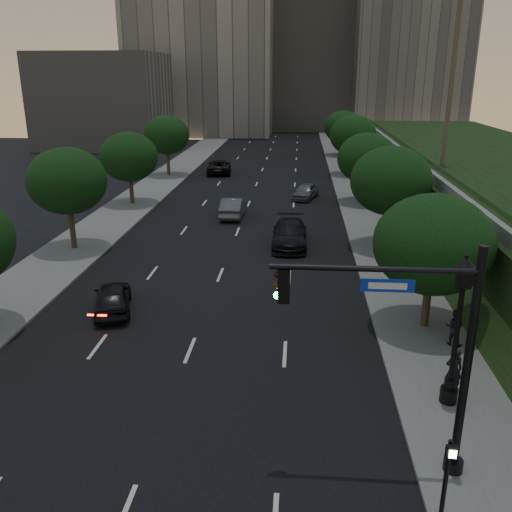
# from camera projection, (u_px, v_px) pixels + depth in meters

# --- Properties ---
(ground) EXTENTS (160.00, 160.00, 0.00)m
(ground) POSITION_uv_depth(u_px,v_px,m) (161.00, 423.00, 18.09)
(ground) COLOR black
(ground) RESTS_ON ground
(road_surface) EXTENTS (16.00, 140.00, 0.02)m
(road_surface) POSITION_uv_depth(u_px,v_px,m) (247.00, 209.00, 46.41)
(road_surface) COLOR black
(road_surface) RESTS_ON ground
(sidewalk_right) EXTENTS (4.50, 140.00, 0.15)m
(sidewalk_right) POSITION_uv_depth(u_px,v_px,m) (368.00, 211.00, 45.62)
(sidewalk_right) COLOR slate
(sidewalk_right) RESTS_ON ground
(sidewalk_left) EXTENTS (4.50, 140.00, 0.15)m
(sidewalk_left) POSITION_uv_depth(u_px,v_px,m) (130.00, 206.00, 47.16)
(sidewalk_left) COLOR slate
(sidewalk_left) RESTS_ON ground
(parapet_wall) EXTENTS (0.35, 90.00, 0.70)m
(parapet_wall) POSITION_uv_depth(u_px,v_px,m) (416.00, 164.00, 42.11)
(parapet_wall) COLOR slate
(parapet_wall) RESTS_ON embankment
(office_block_left) EXTENTS (26.00, 20.00, 32.00)m
(office_block_left) POSITION_uv_depth(u_px,v_px,m) (203.00, 45.00, 100.84)
(office_block_left) COLOR gray
(office_block_left) RESTS_ON ground
(office_block_mid) EXTENTS (22.00, 18.00, 26.00)m
(office_block_mid) POSITION_uv_depth(u_px,v_px,m) (310.00, 63.00, 109.75)
(office_block_mid) COLOR gray
(office_block_mid) RESTS_ON ground
(office_block_right) EXTENTS (20.00, 22.00, 36.00)m
(office_block_right) POSITION_uv_depth(u_px,v_px,m) (408.00, 34.00, 101.12)
(office_block_right) COLOR gray
(office_block_right) RESTS_ON ground
(office_block_filler) EXTENTS (18.00, 16.00, 14.00)m
(office_block_filler) POSITION_uv_depth(u_px,v_px,m) (104.00, 101.00, 83.87)
(office_block_filler) COLOR gray
(office_block_filler) RESTS_ON ground
(tree_right_a) EXTENTS (5.20, 5.20, 6.24)m
(tree_right_a) POSITION_uv_depth(u_px,v_px,m) (433.00, 244.00, 23.58)
(tree_right_a) COLOR #38281C
(tree_right_a) RESTS_ON ground
(tree_right_b) EXTENTS (5.20, 5.20, 6.74)m
(tree_right_b) POSITION_uv_depth(u_px,v_px,m) (391.00, 181.00, 34.75)
(tree_right_b) COLOR #38281C
(tree_right_b) RESTS_ON ground
(tree_right_c) EXTENTS (5.20, 5.20, 6.24)m
(tree_right_c) POSITION_uv_depth(u_px,v_px,m) (367.00, 158.00, 47.18)
(tree_right_c) COLOR #38281C
(tree_right_c) RESTS_ON ground
(tree_right_d) EXTENTS (5.20, 5.20, 6.74)m
(tree_right_d) POSITION_uv_depth(u_px,v_px,m) (353.00, 135.00, 60.23)
(tree_right_d) COLOR #38281C
(tree_right_d) RESTS_ON ground
(tree_right_e) EXTENTS (5.20, 5.20, 6.24)m
(tree_right_e) POSITION_uv_depth(u_px,v_px,m) (343.00, 127.00, 74.55)
(tree_right_e) COLOR #38281C
(tree_right_e) RESTS_ON ground
(tree_left_b) EXTENTS (5.00, 5.00, 6.71)m
(tree_left_b) POSITION_uv_depth(u_px,v_px,m) (67.00, 181.00, 34.38)
(tree_left_b) COLOR #38281C
(tree_left_b) RESTS_ON ground
(tree_left_c) EXTENTS (5.00, 5.00, 6.34)m
(tree_left_c) POSITION_uv_depth(u_px,v_px,m) (129.00, 157.00, 46.78)
(tree_left_c) COLOR #38281C
(tree_left_c) RESTS_ON ground
(tree_left_d) EXTENTS (5.00, 5.00, 6.71)m
(tree_left_d) POSITION_uv_depth(u_px,v_px,m) (167.00, 135.00, 59.87)
(tree_left_d) COLOR #38281C
(tree_left_d) RESTS_ON ground
(traffic_signal_mast) EXTENTS (5.68, 0.56, 7.00)m
(traffic_signal_mast) POSITION_uv_depth(u_px,v_px,m) (426.00, 361.00, 14.71)
(traffic_signal_mast) COLOR black
(traffic_signal_mast) RESTS_ON ground
(street_lamp) EXTENTS (0.64, 0.64, 5.62)m
(street_lamp) POSITION_uv_depth(u_px,v_px,m) (456.00, 338.00, 18.23)
(street_lamp) COLOR black
(street_lamp) RESTS_ON ground
(pedestrian_signal) EXTENTS (0.30, 0.33, 2.50)m
(pedestrian_signal) POSITION_uv_depth(u_px,v_px,m) (447.00, 473.00, 13.60)
(pedestrian_signal) COLOR black
(pedestrian_signal) RESTS_ON ground
(sedan_near_left) EXTENTS (2.82, 4.57, 1.45)m
(sedan_near_left) POSITION_uv_depth(u_px,v_px,m) (112.00, 297.00, 26.37)
(sedan_near_left) COLOR black
(sedan_near_left) RESTS_ON ground
(sedan_mid_left) EXTENTS (1.80, 4.85, 1.59)m
(sedan_mid_left) POSITION_uv_depth(u_px,v_px,m) (233.00, 207.00, 43.75)
(sedan_mid_left) COLOR #515357
(sedan_mid_left) RESTS_ON ground
(sedan_far_left) EXTENTS (3.31, 6.06, 1.61)m
(sedan_far_left) POSITION_uv_depth(u_px,v_px,m) (219.00, 166.00, 62.65)
(sedan_far_left) COLOR black
(sedan_far_left) RESTS_ON ground
(sedan_near_right) EXTENTS (2.35, 5.70, 1.65)m
(sedan_near_right) POSITION_uv_depth(u_px,v_px,m) (290.00, 234.00, 36.37)
(sedan_near_right) COLOR black
(sedan_near_right) RESTS_ON ground
(sedan_far_right) EXTENTS (2.85, 4.51, 1.43)m
(sedan_far_right) POSITION_uv_depth(u_px,v_px,m) (306.00, 191.00, 50.02)
(sedan_far_right) COLOR slate
(sedan_far_right) RESTS_ON ground
(pedestrian_a) EXTENTS (0.68, 0.49, 1.73)m
(pedestrian_a) POSITION_uv_depth(u_px,v_px,m) (454.00, 370.00, 19.38)
(pedestrian_a) COLOR black
(pedestrian_a) RESTS_ON sidewalk_right
(pedestrian_b) EXTENTS (0.97, 0.88, 1.62)m
(pedestrian_b) POSITION_uv_depth(u_px,v_px,m) (454.00, 327.00, 22.76)
(pedestrian_b) COLOR black
(pedestrian_b) RESTS_ON sidewalk_right
(pedestrian_c) EXTENTS (1.00, 0.59, 1.60)m
(pedestrian_c) POSITION_uv_depth(u_px,v_px,m) (402.00, 267.00, 29.89)
(pedestrian_c) COLOR black
(pedestrian_c) RESTS_ON sidewalk_right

